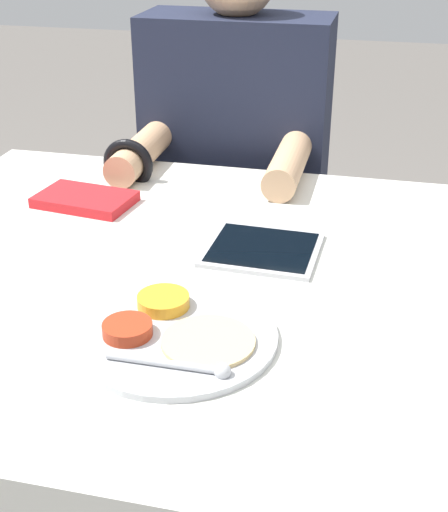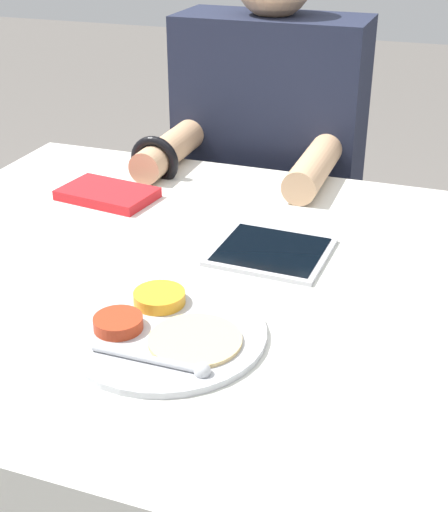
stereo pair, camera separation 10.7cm
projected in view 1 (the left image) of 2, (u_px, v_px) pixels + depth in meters
name	position (u px, v px, depth m)	size (l,w,h in m)	color
dining_table	(159.00, 432.00, 1.33)	(1.02, 0.98, 0.71)	silver
thali_tray	(174.00, 333.00, 0.98)	(0.28, 0.28, 0.03)	#B7BABF
red_notebook	(85.00, 200.00, 1.40)	(0.20, 0.14, 0.02)	silver
tablet_device	(262.00, 249.00, 1.21)	(0.20, 0.18, 0.01)	#B7B7BC
person_diner	(234.00, 204.00, 1.81)	(0.44, 0.47, 1.17)	black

